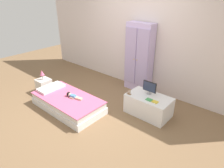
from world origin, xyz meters
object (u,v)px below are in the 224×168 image
bed (68,103)px  nightstand (44,86)px  doll (72,95)px  wardrobe (139,58)px  tv_stand (148,105)px  rocking_horse_toy (129,92)px  book_yellow (155,102)px  table_lamp (42,73)px  tv_monitor (150,87)px  book_green (149,100)px

bed → nightstand: bearing=175.6°
doll → wardrobe: 1.83m
tv_stand → rocking_horse_toy: bearing=-152.5°
doll → rocking_horse_toy: size_ratio=3.48×
doll → bed: bearing=-137.3°
wardrobe → book_yellow: size_ratio=14.57×
nightstand → rocking_horse_toy: size_ratio=3.08×
bed → book_yellow: bearing=26.9°
bed → table_lamp: size_ratio=6.70×
bed → book_yellow: size_ratio=13.81×
doll → book_yellow: (1.54, 0.75, 0.11)m
tv_stand → tv_monitor: size_ratio=3.02×
nightstand → book_green: size_ratio=2.94×
book_green → doll: bearing=-151.9°
doll → nightstand: size_ratio=1.13×
doll → book_green: bearing=28.1°
table_lamp → tv_stand: (2.45, 0.85, -0.30)m
wardrobe → rocking_horse_toy: 1.15m
nightstand → table_lamp: table_lamp is taller
doll → tv_monitor: (1.29, 0.96, 0.25)m
book_yellow → tv_monitor: bearing=141.2°
bed → tv_monitor: tv_monitor is taller
nightstand → tv_monitor: tv_monitor is taller
tv_stand → nightstand: bearing=-160.8°
table_lamp → book_green: bearing=16.3°
rocking_horse_toy → book_green: bearing=9.1°
doll → tv_monitor: bearing=36.7°
wardrobe → rocking_horse_toy: wardrobe is taller
nightstand → table_lamp: 0.34m
table_lamp → book_green: (2.52, 0.74, -0.09)m
bed → tv_monitor: size_ratio=5.41×
nightstand → tv_stand: bearing=19.2°
table_lamp → tv_monitor: size_ratio=0.81×
tv_stand → tv_monitor: bearing=124.5°
table_lamp → wardrobe: (1.65, 1.66, 0.32)m
book_yellow → rocking_horse_toy: bearing=-173.0°
doll → tv_monitor: tv_monitor is taller
tv_monitor → book_green: size_ratio=2.46×
rocking_horse_toy → wardrobe: bearing=114.5°
bed → doll: 0.20m
book_green → book_yellow: 0.13m
table_lamp → book_yellow: size_ratio=2.06×
tv_monitor → table_lamp: bearing=-158.5°
nightstand → book_green: (2.52, 0.74, 0.24)m
doll → wardrobe: (0.54, 1.67, 0.52)m
nightstand → book_yellow: bearing=15.5°
nightstand → doll: bearing=-0.9°
bed → wardrobe: 1.97m
tv_stand → rocking_horse_toy: size_ratio=7.80×
nightstand → book_yellow: (2.65, 0.74, 0.25)m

